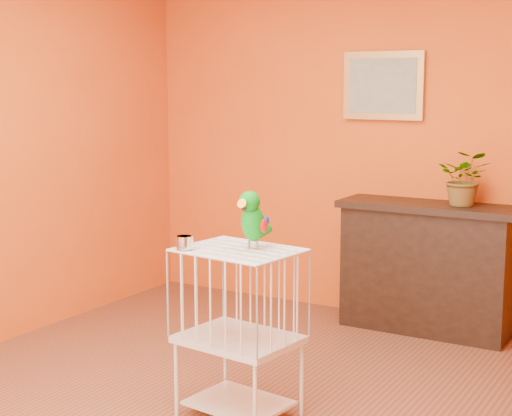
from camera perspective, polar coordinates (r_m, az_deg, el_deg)
The scene contains 7 objects.
room_shell at distance 3.94m, azimuth -2.76°, elevation 6.43°, with size 4.50×4.50×4.50m.
console_cabinet at distance 5.74m, azimuth 12.27°, elevation -4.24°, with size 1.25×0.45×0.93m.
potted_plant at distance 5.51m, azimuth 14.80°, elevation 1.61°, with size 0.35×0.38×0.30m, color #26722D.
framed_picture at distance 5.91m, azimuth 9.23°, elevation 8.78°, with size 0.62×0.04×0.50m.
birdcage at distance 4.18m, azimuth -1.26°, elevation -8.91°, with size 0.64×0.52×0.91m.
feed_cup at distance 4.08m, azimuth -5.24°, elevation -2.49°, with size 0.09×0.09×0.07m, color silver.
parrot at distance 4.05m, azimuth -0.22°, elevation -0.80°, with size 0.15×0.27×0.31m.
Camera 1 is at (2.16, -3.29, 1.76)m, focal length 55.00 mm.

